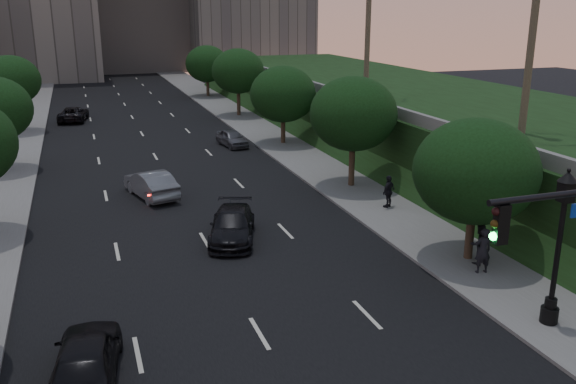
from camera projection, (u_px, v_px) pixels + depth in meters
name	position (u px, v px, depth m)	size (l,w,h in m)	color
road_surface	(159.00, 163.00, 43.07)	(16.00, 140.00, 0.02)	black
sidewalk_right	(295.00, 151.00, 46.26)	(4.50, 140.00, 0.15)	slate
sidewalk_left	(1.00, 174.00, 39.84)	(4.50, 140.00, 0.15)	slate
embankment	(445.00, 122.00, 47.58)	(18.00, 90.00, 4.00)	black
parapet_wall	(347.00, 96.00, 44.24)	(0.35, 90.00, 0.70)	slate
tree_right_a	(476.00, 171.00, 25.24)	(5.20, 5.20, 6.24)	#38281C
tree_right_b	(353.00, 114.00, 35.95)	(5.20, 5.20, 6.74)	#38281C
tree_right_c	(283.00, 94.00, 47.85)	(5.20, 5.20, 6.24)	#38281C
tree_right_d	(238.00, 71.00, 60.37)	(5.20, 5.20, 6.74)	#38281C
tree_right_e	(207.00, 64.00, 74.08)	(5.20, 5.20, 6.24)	#38281C
tree_left_d	(10.00, 80.00, 52.09)	(5.00, 5.00, 6.71)	#38281C
street_lamp	(557.00, 255.00, 20.22)	(0.64, 0.64, 5.62)	black
sedan_near_left	(86.00, 358.00, 17.65)	(1.85, 4.59, 1.56)	black
sedan_mid_left	(151.00, 184.00, 35.10)	(1.67, 4.78, 1.57)	slate
sedan_far_left	(73.00, 114.00, 58.75)	(2.36, 5.12, 1.42)	black
sedan_near_right	(232.00, 225.00, 28.60)	(2.00, 4.91, 1.43)	black
sedan_far_right	(232.00, 138.00, 48.09)	(1.55, 3.86, 1.32)	#505157
pedestrian_a	(483.00, 251.00, 24.60)	(0.70, 0.46, 1.91)	black
pedestrian_b	(479.00, 244.00, 25.53)	(0.85, 0.66, 1.74)	black
pedestrian_c	(389.00, 191.00, 32.80)	(1.04, 0.43, 1.78)	black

